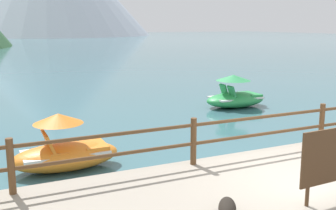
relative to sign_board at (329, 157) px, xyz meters
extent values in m
plane|color=#3D6B75|center=(0.62, 40.87, -1.13)|extent=(200.00, 200.00, 0.00)
cylinder|color=brown|center=(-4.48, 2.42, -0.25)|extent=(0.12, 0.12, 0.95)
cylinder|color=brown|center=(-1.08, 2.42, -0.25)|extent=(0.12, 0.12, 0.95)
cylinder|color=brown|center=(2.32, 2.42, -0.25)|extent=(0.12, 0.12, 0.95)
cylinder|color=brown|center=(0.62, 2.42, 0.08)|extent=(23.80, 0.07, 0.07)
cylinder|color=brown|center=(0.62, 2.42, -0.30)|extent=(23.80, 0.07, 0.07)
cube|color=silver|center=(0.00, 0.01, 0.02)|extent=(1.10, 0.08, 0.80)
cube|color=#4C331E|center=(0.00, -0.01, 0.02)|extent=(1.18, 0.08, 0.88)
cylinder|color=#4C331E|center=(-0.41, -0.01, -0.55)|extent=(0.06, 0.06, 0.35)
ellipsoid|color=black|center=(-1.71, 0.23, -0.61)|extent=(0.56, 0.68, 0.24)
cylinder|color=black|center=(-1.45, 0.56, -0.69)|extent=(0.15, 0.21, 0.04)
torus|color=orange|center=(1.88, 2.03, -0.68)|extent=(0.61, 0.61, 0.09)
ellipsoid|color=green|center=(4.12, 8.53, -0.85)|extent=(2.44, 1.41, 0.55)
cube|color=silver|center=(4.12, 8.53, -0.75)|extent=(1.91, 1.16, 0.06)
cube|color=#339956|center=(3.94, 8.25, -0.68)|extent=(0.40, 0.40, 0.08)
cube|color=#339956|center=(3.76, 8.25, -0.46)|extent=(0.21, 0.40, 0.43)
cube|color=#339956|center=(3.94, 8.81, -0.68)|extent=(0.40, 0.40, 0.08)
cube|color=#339956|center=(3.76, 8.81, -0.46)|extent=(0.21, 0.40, 0.43)
cube|color=green|center=(4.79, 8.52, -0.69)|extent=(0.54, 0.98, 0.12)
cone|color=#339956|center=(4.00, 8.53, 0.02)|extent=(1.33, 1.33, 0.22)
ellipsoid|color=orange|center=(-3.23, 4.34, -0.84)|extent=(2.36, 1.14, 0.58)
cube|color=silver|center=(-3.23, 4.34, -0.74)|extent=(1.84, 0.93, 0.06)
cube|color=orange|center=(-3.41, 4.11, -0.67)|extent=(0.40, 0.40, 0.08)
cube|color=orange|center=(-3.59, 4.11, -0.45)|extent=(0.21, 0.40, 0.43)
cube|color=orange|center=(-3.41, 4.57, -0.67)|extent=(0.40, 0.40, 0.08)
cube|color=orange|center=(-3.59, 4.57, -0.45)|extent=(0.21, 0.40, 0.43)
cube|color=orange|center=(-2.58, 4.34, -0.68)|extent=(0.52, 0.79, 0.12)
cone|color=orange|center=(-3.35, 4.34, 0.03)|extent=(1.08, 1.08, 0.22)
camera|label=1|loc=(-4.87, -4.44, 2.04)|focal=43.86mm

